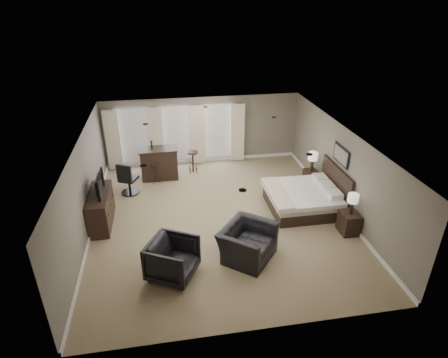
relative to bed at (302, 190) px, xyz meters
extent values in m
cube|color=#837353|center=(-2.58, -0.10, -0.68)|extent=(7.60, 8.60, 0.04)
cube|color=silver|center=(-2.58, -0.10, 1.92)|extent=(7.60, 8.60, 0.04)
cube|color=#6E675C|center=(-2.58, 4.15, 0.62)|extent=(7.50, 0.04, 2.60)
cube|color=#6E675C|center=(-2.58, -4.35, 0.62)|extent=(7.50, 0.04, 2.60)
cube|color=#6E675C|center=(-6.33, -0.10, 0.62)|extent=(0.04, 8.50, 2.60)
cube|color=#6E675C|center=(1.17, -0.10, 0.62)|extent=(0.04, 8.50, 2.60)
cube|color=silver|center=(-5.18, 4.09, 0.57)|extent=(1.15, 0.04, 2.05)
cube|color=silver|center=(-3.58, 4.09, 0.57)|extent=(1.15, 0.04, 2.05)
cube|color=silver|center=(-1.98, 4.09, 0.57)|extent=(1.15, 0.04, 2.05)
cube|color=beige|center=(-5.93, 3.97, 0.50)|extent=(0.55, 0.12, 2.30)
cube|color=beige|center=(-4.38, 3.97, 0.50)|extent=(0.55, 0.12, 2.30)
cube|color=beige|center=(-2.78, 3.97, 0.50)|extent=(0.55, 0.12, 2.30)
cube|color=beige|center=(-1.23, 3.97, 0.50)|extent=(0.55, 0.12, 2.30)
cube|color=silver|center=(0.00, 0.00, 0.00)|extent=(2.13, 2.03, 1.35)
cube|color=black|center=(0.89, -1.45, -0.36)|extent=(0.47, 0.57, 0.63)
cube|color=black|center=(0.89, 1.45, -0.39)|extent=(0.42, 0.52, 0.56)
cube|color=beige|center=(0.89, -1.45, 0.25)|extent=(0.29, 0.29, 0.61)
cube|color=beige|center=(0.89, 1.45, 0.23)|extent=(0.33, 0.33, 0.68)
cube|color=slate|center=(1.12, 0.00, 1.07)|extent=(0.04, 0.96, 0.56)
cube|color=black|center=(-6.03, 0.20, -0.18)|extent=(0.56, 1.73, 1.00)
imported|color=black|center=(-6.03, 0.20, 0.39)|extent=(0.60, 1.04, 0.14)
imported|color=black|center=(-2.17, -2.02, -0.09)|extent=(1.53, 1.60, 1.18)
imported|color=black|center=(-4.08, -2.42, -0.14)|extent=(1.35, 1.38, 1.07)
cube|color=black|center=(-4.30, 2.92, -0.09)|extent=(1.34, 0.69, 1.16)
cube|color=black|center=(-4.43, 2.60, -0.32)|extent=(0.44, 0.44, 0.71)
cube|color=black|center=(-3.07, 3.21, -0.26)|extent=(0.45, 0.45, 0.83)
cube|color=black|center=(-5.33, 1.93, -0.10)|extent=(0.78, 0.78, 1.16)
camera|label=1|loc=(-4.06, -9.54, 5.53)|focal=30.00mm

